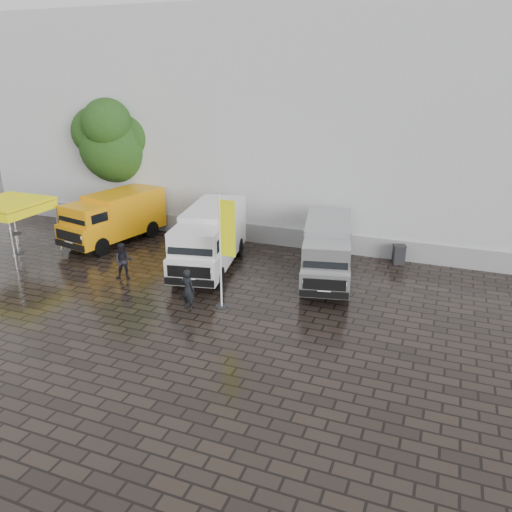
{
  "coord_description": "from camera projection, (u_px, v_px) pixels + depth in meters",
  "views": [
    {
      "loc": [
        7.34,
        -16.08,
        8.73
      ],
      "look_at": [
        0.19,
        2.2,
        1.47
      ],
      "focal_mm": 35.0,
      "sensor_mm": 36.0,
      "label": 1
    }
  ],
  "objects": [
    {
      "name": "van_silver",
      "position": [
        327.0,
        252.0,
        21.92
      ],
      "size": [
        3.16,
        6.17,
        2.55
      ],
      "primitive_type": null,
      "rotation": [
        0.0,
        0.0,
        0.21
      ],
      "color": "#A1A3A5",
      "rests_on": "ground"
    },
    {
      "name": "tree",
      "position": [
        117.0,
        141.0,
        29.19
      ],
      "size": [
        4.3,
        4.32,
        7.72
      ],
      "color": "black",
      "rests_on": "ground"
    },
    {
      "name": "exhibition_hall",
      "position": [
        365.0,
        119.0,
        30.8
      ],
      "size": [
        44.0,
        16.0,
        12.0
      ],
      "primitive_type": "cube",
      "color": "silver",
      "rests_on": "ground"
    },
    {
      "name": "cocktail_table",
      "position": [
        17.0,
        243.0,
        25.37
      ],
      "size": [
        0.6,
        0.6,
        1.07
      ],
      "primitive_type": "cylinder",
      "color": "black",
      "rests_on": "ground"
    },
    {
      "name": "van_white",
      "position": [
        210.0,
        240.0,
        23.14
      ],
      "size": [
        3.37,
        6.74,
        2.79
      ],
      "primitive_type": null,
      "rotation": [
        0.0,
        0.0,
        0.2
      ],
      "color": "silver",
      "rests_on": "ground"
    },
    {
      "name": "person_tent",
      "position": [
        123.0,
        261.0,
        22.14
      ],
      "size": [
        1.0,
        0.91,
        1.66
      ],
      "primitive_type": "imported",
      "rotation": [
        0.0,
        0.0,
        0.43
      ],
      "color": "black",
      "rests_on": "ground"
    },
    {
      "name": "person_front",
      "position": [
        188.0,
        290.0,
        19.24
      ],
      "size": [
        0.67,
        0.5,
        1.67
      ],
      "primitive_type": "imported",
      "rotation": [
        0.0,
        0.0,
        2.97
      ],
      "color": "black",
      "rests_on": "ground"
    },
    {
      "name": "wheelie_bin",
      "position": [
        399.0,
        254.0,
        24.05
      ],
      "size": [
        0.71,
        0.71,
        0.93
      ],
      "primitive_type": "cube",
      "rotation": [
        0.0,
        0.0,
        0.32
      ],
      "color": "black",
      "rests_on": "ground"
    },
    {
      "name": "hall_plinth",
      "position": [
        329.0,
        242.0,
        25.67
      ],
      "size": [
        44.0,
        0.15,
        1.0
      ],
      "primitive_type": "cube",
      "color": "gray",
      "rests_on": "ground"
    },
    {
      "name": "canopy_tent",
      "position": [
        8.0,
        205.0,
        24.32
      ],
      "size": [
        3.17,
        3.17,
        2.83
      ],
      "color": "silver",
      "rests_on": "ground"
    },
    {
      "name": "ground",
      "position": [
        231.0,
        308.0,
        19.59
      ],
      "size": [
        120.0,
        120.0,
        0.0
      ],
      "primitive_type": "plane",
      "color": "black",
      "rests_on": "ground"
    },
    {
      "name": "van_yellow",
      "position": [
        114.0,
        219.0,
        26.75
      ],
      "size": [
        3.34,
        6.07,
        2.65
      ],
      "primitive_type": null,
      "rotation": [
        0.0,
        0.0,
        -0.21
      ],
      "color": "orange",
      "rests_on": "ground"
    },
    {
      "name": "flagpole",
      "position": [
        225.0,
        248.0,
        18.8
      ],
      "size": [
        0.88,
        0.5,
        4.54
      ],
      "color": "black",
      "rests_on": "ground"
    }
  ]
}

